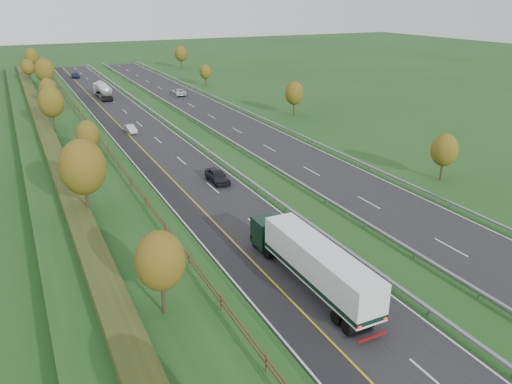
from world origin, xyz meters
TOP-DOWN VIEW (x-y plane):
  - ground at (8.00, 55.00)m, footprint 400.00×400.00m
  - near_carriageway at (0.00, 60.00)m, footprint 10.50×200.00m
  - far_carriageway at (16.50, 60.00)m, footprint 10.50×200.00m
  - hard_shoulder at (-3.75, 60.00)m, footprint 3.00×200.00m
  - lane_markings at (6.40, 59.88)m, footprint 26.75×200.00m
  - embankment_left at (-13.00, 60.00)m, footprint 12.00×200.00m
  - hedge_left at (-15.00, 60.00)m, footprint 2.20×180.00m
  - fence_left at (-8.50, 59.59)m, footprint 0.12×189.06m
  - median_barrier_near at (5.70, 60.00)m, footprint 0.32×200.00m
  - median_barrier_far at (10.80, 60.00)m, footprint 0.32×200.00m
  - outer_barrier_far at (22.30, 60.00)m, footprint 0.32×200.00m
  - trees_left at (-12.64, 56.63)m, footprint 6.64×164.30m
  - trees_far at (29.80, 89.21)m, footprint 8.45×118.60m
  - box_lorry at (0.09, 11.07)m, footprint 2.58×16.28m
  - road_tanker at (0.13, 99.72)m, footprint 2.40×11.22m
  - car_dark_near at (2.51, 36.55)m, footprint 1.96×4.86m
  - car_silver_mid at (-1.60, 65.64)m, footprint 1.73×4.07m
  - car_small_far at (-1.43, 134.06)m, footprint 2.10×4.86m
  - car_oncoming at (16.48, 94.99)m, footprint 2.90×5.69m

SIDE VIEW (x-z plane):
  - ground at x=8.00m, z-range 0.00..0.00m
  - near_carriageway at x=0.00m, z-range 0.00..0.04m
  - far_carriageway at x=16.50m, z-range 0.00..0.04m
  - hard_shoulder at x=-3.75m, z-range 0.00..0.04m
  - lane_markings at x=6.40m, z-range 0.04..0.05m
  - median_barrier_near at x=5.70m, z-range 0.26..0.97m
  - median_barrier_far at x=10.80m, z-range 0.26..0.97m
  - outer_barrier_far at x=22.30m, z-range 0.26..0.97m
  - car_silver_mid at x=-1.60m, z-range 0.04..1.35m
  - car_small_far at x=-1.43m, z-range 0.04..1.43m
  - car_oncoming at x=16.48m, z-range 0.04..1.58m
  - car_dark_near at x=2.51m, z-range 0.04..1.70m
  - embankment_left at x=-13.00m, z-range 0.00..2.00m
  - road_tanker at x=0.13m, z-range 0.13..3.59m
  - box_lorry at x=0.09m, z-range 0.30..4.36m
  - hedge_left at x=-15.00m, z-range 2.00..3.10m
  - fence_left at x=-8.50m, z-range 2.13..3.33m
  - trees_far at x=29.80m, z-range 0.69..7.81m
  - trees_left at x=-12.64m, z-range 2.53..10.20m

